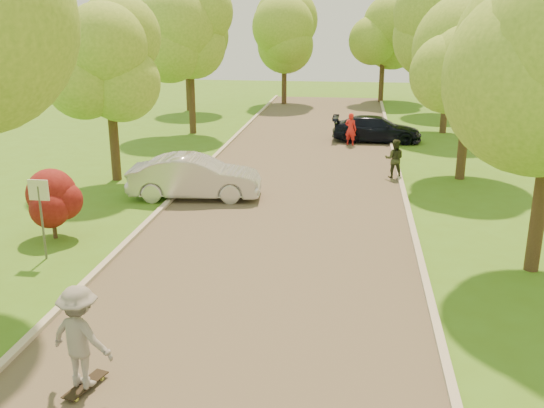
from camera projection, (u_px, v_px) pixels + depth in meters
The scene contains 20 objects.
ground at pixel (229, 354), 11.59m from camera, with size 100.00×100.00×0.00m, color #44741B.
road at pixel (281, 220), 19.16m from camera, with size 8.00×60.00×0.01m, color #4C4438.
curb_left at pixel (157, 213), 19.67m from camera, with size 0.18×60.00×0.12m, color #B2AD9E.
curb_right at pixel (411, 224), 18.61m from camera, with size 0.18×60.00×0.12m, color #B2AD9E.
street_sign at pixel (40, 202), 15.67m from camera, with size 0.55×0.06×2.17m.
red_shrub at pixel (52, 202), 17.29m from camera, with size 1.70×1.70×1.95m.
tree_l_midb at pixel (113, 61), 22.46m from camera, with size 4.30×4.20×6.62m.
tree_l_far at pixel (193, 30), 31.60m from camera, with size 4.92×4.80×7.79m.
tree_r_midb at pixel (477, 52), 22.51m from camera, with size 4.51×4.40×7.01m.
tree_r_far at pixel (456, 22), 31.59m from camera, with size 5.33×5.20×8.34m.
tree_bg_a at pixel (189, 29), 39.52m from camera, with size 5.12×5.00×7.72m.
tree_bg_b at pixel (453, 26), 39.11m from camera, with size 5.12×5.00×7.95m.
tree_bg_c at pixel (287, 32), 42.60m from camera, with size 4.92×4.80×7.33m.
tree_bg_d at pixel (387, 28), 43.49m from camera, with size 5.12×5.00×7.72m.
silver_sedan at pixel (195, 177), 21.27m from camera, with size 1.61×4.61×1.52m, color #BCBCC1.
dark_sedan at pixel (377, 129), 30.82m from camera, with size 1.83×4.49×1.30m, color black.
longboard at pixel (86, 385), 10.45m from camera, with size 0.50×0.97×0.11m.
skateboarder at pixel (80, 337), 10.17m from camera, with size 1.18×0.68×1.83m, color gray.
person_striped at pixel (351, 129), 29.89m from camera, with size 0.59×0.39×1.61m, color red.
person_olive at pixel (394, 159), 23.90m from camera, with size 0.75×0.59×1.55m, color #303620.
Camera 1 is at (2.21, -10.00, 6.21)m, focal length 40.00 mm.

